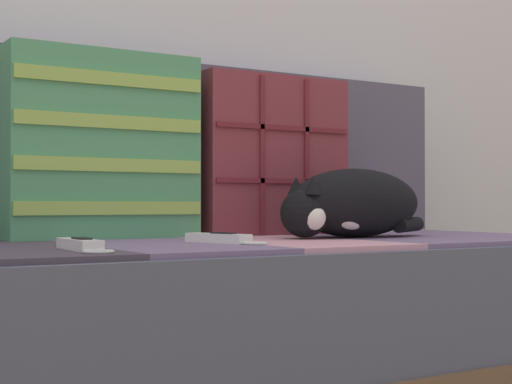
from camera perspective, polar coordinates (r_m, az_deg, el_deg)
couch at (r=1.67m, az=-3.93°, el=-10.40°), size 1.81×0.81×0.40m
sofa_backrest at (r=1.95m, az=-8.48°, el=3.14°), size 1.77×0.14×0.42m
throw_pillow_quilted at (r=1.96m, az=1.01°, el=2.64°), size 0.39×0.14×0.39m
throw_pillow_striped at (r=1.76m, az=-11.17°, el=3.35°), size 0.43×0.14×0.41m
sleeping_cat at (r=1.77m, az=6.89°, el=-0.91°), size 0.42×0.20×0.16m
game_remote_near at (r=1.30m, az=-12.60°, el=-3.78°), size 0.05×0.19×0.02m
game_remote_far at (r=1.51m, az=-2.57°, el=-3.40°), size 0.09×0.20×0.02m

